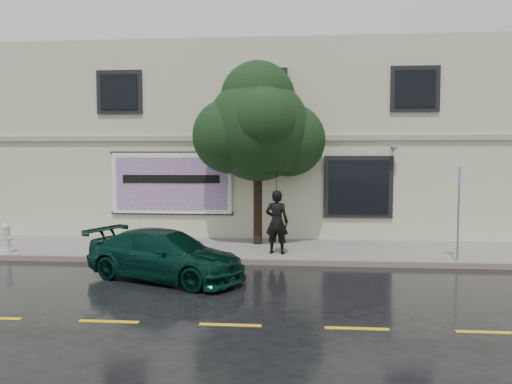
# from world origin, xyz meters

# --- Properties ---
(ground) EXTENTS (90.00, 90.00, 0.00)m
(ground) POSITION_xyz_m (0.00, 0.00, 0.00)
(ground) COLOR black
(ground) RESTS_ON ground
(sidewalk) EXTENTS (20.00, 3.50, 0.15)m
(sidewalk) POSITION_xyz_m (0.00, 3.25, 0.07)
(sidewalk) COLOR gray
(sidewalk) RESTS_ON ground
(curb) EXTENTS (20.00, 0.18, 0.16)m
(curb) POSITION_xyz_m (0.00, 1.50, 0.07)
(curb) COLOR slate
(curb) RESTS_ON ground
(road_marking) EXTENTS (19.00, 0.12, 0.01)m
(road_marking) POSITION_xyz_m (0.00, -3.50, 0.01)
(road_marking) COLOR gold
(road_marking) RESTS_ON ground
(building) EXTENTS (20.00, 8.12, 7.00)m
(building) POSITION_xyz_m (0.00, 9.00, 3.50)
(building) COLOR #BFBD9A
(building) RESTS_ON ground
(billboard) EXTENTS (4.30, 0.16, 2.20)m
(billboard) POSITION_xyz_m (-3.20, 4.92, 2.05)
(billboard) COLOR white
(billboard) RESTS_ON ground
(car) EXTENTS (4.46, 3.22, 1.19)m
(car) POSITION_xyz_m (-2.01, -0.33, 0.59)
(car) COLOR #072E23
(car) RESTS_ON ground
(pedestrian) EXTENTS (0.76, 0.58, 1.86)m
(pedestrian) POSITION_xyz_m (0.57, 2.33, 1.08)
(pedestrian) COLOR black
(pedestrian) RESTS_ON sidewalk
(umbrella) EXTENTS (1.24, 1.24, 0.76)m
(umbrella) POSITION_xyz_m (0.57, 2.33, 2.39)
(umbrella) COLOR black
(umbrella) RESTS_ON pedestrian
(street_tree) EXTENTS (3.30, 3.30, 5.34)m
(street_tree) POSITION_xyz_m (-0.11, 3.92, 3.82)
(street_tree) COLOR black
(street_tree) RESTS_ON sidewalk
(fire_hydrant) EXTENTS (0.35, 0.33, 0.87)m
(fire_hydrant) POSITION_xyz_m (-7.36, 1.80, 0.57)
(fire_hydrant) COLOR silver
(fire_hydrant) RESTS_ON sidewalk
(sign_pole) EXTENTS (0.31, 0.10, 2.54)m
(sign_pole) POSITION_xyz_m (5.48, 1.72, 1.68)
(sign_pole) COLOR #9799A0
(sign_pole) RESTS_ON sidewalk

